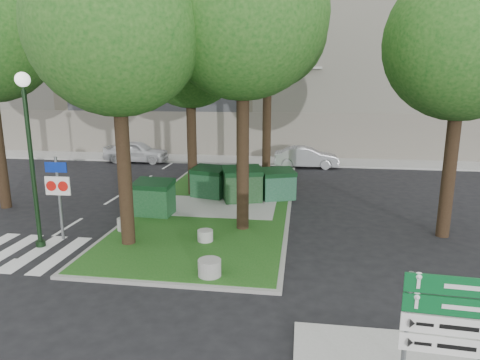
% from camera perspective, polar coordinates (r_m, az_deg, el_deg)
% --- Properties ---
extents(ground, '(120.00, 120.00, 0.00)m').
position_cam_1_polar(ground, '(12.04, -12.50, -13.34)').
color(ground, black).
rests_on(ground, ground).
extents(median_island, '(6.00, 16.00, 0.12)m').
position_cam_1_polar(median_island, '(19.11, -2.65, -2.90)').
color(median_island, '#1C4E16').
rests_on(median_island, ground).
extents(median_kerb, '(6.30, 16.30, 0.10)m').
position_cam_1_polar(median_kerb, '(19.11, -2.65, -2.93)').
color(median_kerb, gray).
rests_on(median_kerb, ground).
extents(building_sidewalk, '(42.00, 3.00, 0.12)m').
position_cam_1_polar(building_sidewalk, '(29.30, 0.28, 2.69)').
color(building_sidewalk, '#999993').
rests_on(building_sidewalk, ground).
extents(zebra_crossing, '(5.00, 3.00, 0.01)m').
position_cam_1_polar(zebra_crossing, '(14.88, -24.21, -8.97)').
color(zebra_crossing, silver).
rests_on(zebra_crossing, ground).
extents(apartment_building, '(41.00, 12.00, 16.00)m').
position_cam_1_polar(apartment_building, '(36.37, 2.02, 17.22)').
color(apartment_building, beige).
rests_on(apartment_building, ground).
extents(tree_median_near_left, '(5.20, 5.20, 10.53)m').
position_cam_1_polar(tree_median_near_left, '(13.88, -15.94, 20.95)').
color(tree_median_near_left, black).
rests_on(tree_median_near_left, ground).
extents(tree_median_mid, '(4.80, 4.80, 9.99)m').
position_cam_1_polar(tree_median_mid, '(19.81, -6.47, 17.81)').
color(tree_median_mid, black).
rests_on(tree_median_mid, ground).
extents(tree_median_far, '(5.80, 5.80, 11.93)m').
position_cam_1_polar(tree_median_far, '(22.38, 4.04, 20.73)').
color(tree_median_far, black).
rests_on(tree_median_far, ground).
extents(tree_street_right, '(5.00, 5.00, 10.06)m').
position_cam_1_polar(tree_street_right, '(16.02, 28.09, 17.63)').
color(tree_street_right, black).
rests_on(tree_street_right, ground).
extents(dumpster_a, '(1.59, 1.16, 1.41)m').
position_cam_1_polar(dumpster_a, '(17.26, -11.42, -2.34)').
color(dumpster_a, '#103C1A').
rests_on(dumpster_a, median_island).
extents(dumpster_b, '(1.75, 1.43, 1.42)m').
position_cam_1_polar(dumpster_b, '(19.59, -4.11, -0.28)').
color(dumpster_b, '#123F1F').
rests_on(dumpster_b, median_island).
extents(dumpster_c, '(1.94, 1.60, 1.55)m').
position_cam_1_polar(dumpster_c, '(18.82, 0.32, -0.61)').
color(dumpster_c, black).
rests_on(dumpster_c, median_island).
extents(dumpster_d, '(1.78, 1.53, 1.39)m').
position_cam_1_polar(dumpster_d, '(19.26, 5.02, -0.57)').
color(dumpster_d, '#15452B').
rests_on(dumpster_d, median_island).
extents(bollard_left, '(0.60, 0.60, 0.43)m').
position_cam_1_polar(bollard_left, '(15.84, -15.00, -5.68)').
color(bollard_left, '#989893').
rests_on(bollard_left, median_island).
extents(bollard_right, '(0.63, 0.63, 0.45)m').
position_cam_1_polar(bollard_right, '(11.88, -4.08, -11.58)').
color(bollard_right, gray).
rests_on(bollard_right, median_island).
extents(bollard_mid, '(0.51, 0.51, 0.37)m').
position_cam_1_polar(bollard_mid, '(14.32, -4.65, -7.39)').
color(bollard_mid, '#969691').
rests_on(bollard_mid, median_island).
extents(litter_bin, '(0.40, 0.40, 0.69)m').
position_cam_1_polar(litter_bin, '(23.07, 6.07, 0.84)').
color(litter_bin, gold).
rests_on(litter_bin, median_island).
extents(street_lamp, '(0.44, 0.44, 5.56)m').
position_cam_1_polar(street_lamp, '(14.82, -26.29, 4.74)').
color(street_lamp, black).
rests_on(street_lamp, ground).
extents(traffic_sign_pole, '(0.86, 0.09, 2.87)m').
position_cam_1_polar(traffic_sign_pole, '(15.51, -23.07, -0.88)').
color(traffic_sign_pole, slate).
rests_on(traffic_sign_pole, ground).
extents(directional_sign, '(1.24, 0.15, 2.49)m').
position_cam_1_polar(directional_sign, '(7.21, 25.65, -17.42)').
color(directional_sign, slate).
rests_on(directional_sign, sidewalk_corner).
extents(car_white, '(4.29, 1.73, 1.46)m').
position_cam_1_polar(car_white, '(29.56, -13.65, 3.73)').
color(car_white, silver).
rests_on(car_white, ground).
extents(car_silver, '(4.07, 1.55, 1.32)m').
position_cam_1_polar(car_silver, '(27.22, 8.84, 3.03)').
color(car_silver, '#A5A6AD').
rests_on(car_silver, ground).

